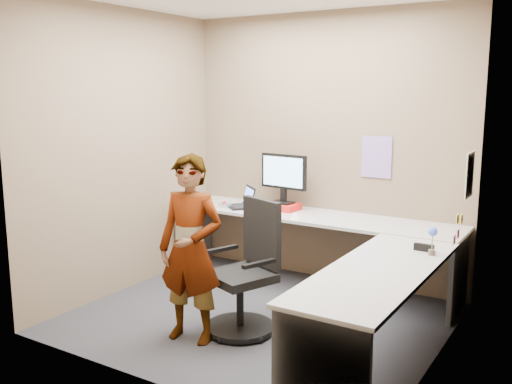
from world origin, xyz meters
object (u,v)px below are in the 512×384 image
Objects in this scene: monitor at (284,174)px; office_chair at (246,279)px; person at (191,249)px; desk at (324,249)px.

monitor is 1.52m from office_chair.
monitor is at bearing 85.46° from person.
monitor is (-0.78, 0.67, 0.50)m from desk.
monitor is 1.72m from person.
office_chair is (-0.38, -0.64, -0.16)m from desk.
person is at bearing -106.22° from office_chair.
desk is 2.83× the size of office_chair.
office_chair is 0.72× the size of person.
desk is 5.64× the size of monitor.
monitor is at bearing 127.62° from office_chair.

